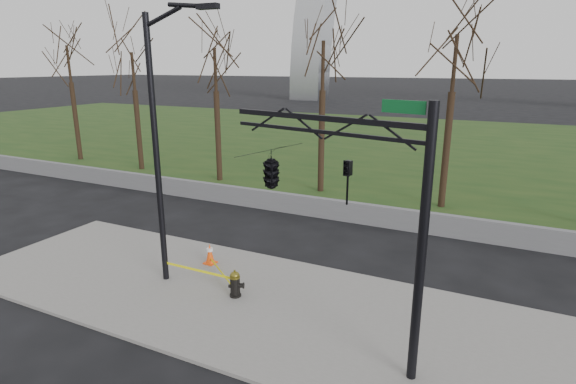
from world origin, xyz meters
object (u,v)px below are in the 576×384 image
at_px(fire_hydrant, 236,284).
at_px(traffic_signal_mast, 295,173).
at_px(traffic_cone, 210,254).
at_px(street_light, 161,134).

relative_size(fire_hydrant, traffic_signal_mast, 0.14).
bearing_deg(traffic_cone, street_light, -103.44).
height_order(traffic_cone, traffic_signal_mast, traffic_signal_mast).
bearing_deg(street_light, fire_hydrant, -2.90).
distance_m(street_light, traffic_signal_mast, 4.64).
bearing_deg(traffic_cone, fire_hydrant, -37.75).
height_order(street_light, traffic_signal_mast, street_light).
bearing_deg(traffic_cone, traffic_signal_mast, -27.28).
xyz_separation_m(fire_hydrant, traffic_cone, (-2.01, 1.56, -0.02)).
bearing_deg(traffic_signal_mast, street_light, -174.24).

